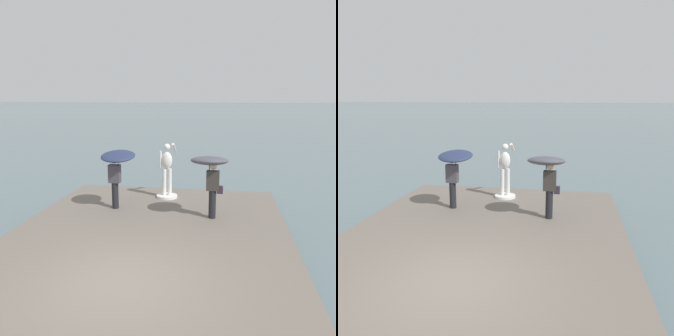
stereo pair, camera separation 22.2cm
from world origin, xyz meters
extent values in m
plane|color=slate|center=(0.00, 40.00, 0.00)|extent=(400.00, 400.00, 0.00)
cube|color=#70665B|center=(0.00, 2.26, 0.20)|extent=(7.66, 10.52, 0.40)
cylinder|color=white|center=(-0.07, 6.20, 0.44)|extent=(0.77, 0.77, 0.09)
cylinder|color=white|center=(-0.17, 6.20, 0.98)|extent=(0.15, 0.15, 0.99)
cylinder|color=white|center=(0.03, 6.20, 0.98)|extent=(0.15, 0.15, 0.99)
ellipsoid|color=white|center=(-0.07, 6.20, 1.79)|extent=(0.38, 0.26, 0.62)
sphere|color=white|center=(-0.07, 6.20, 2.28)|extent=(0.24, 0.24, 0.24)
cylinder|color=white|center=(-0.31, 6.20, 1.83)|extent=(0.10, 0.10, 0.62)
cylinder|color=white|center=(0.15, 6.47, 2.24)|extent=(0.10, 0.59, 0.40)
cylinder|color=black|center=(-1.56, 4.66, 0.84)|extent=(0.22, 0.22, 0.88)
cube|color=#47424C|center=(-1.56, 4.66, 1.58)|extent=(0.39, 0.25, 0.60)
sphere|color=#A87A5B|center=(-1.56, 4.66, 2.02)|extent=(0.21, 0.21, 0.21)
cylinder|color=#262626|center=(-1.44, 4.69, 1.87)|extent=(0.02, 0.02, 0.48)
ellipsoid|color=navy|center=(-1.44, 4.69, 2.16)|extent=(1.16, 1.18, 0.41)
cylinder|color=black|center=(1.66, 4.18, 0.84)|extent=(0.22, 0.22, 0.88)
cube|color=#38332D|center=(1.66, 4.18, 1.58)|extent=(0.39, 0.25, 0.60)
sphere|color=beige|center=(1.66, 4.18, 2.02)|extent=(0.21, 0.21, 0.21)
cylinder|color=#262626|center=(1.55, 4.23, 1.87)|extent=(0.02, 0.02, 0.49)
ellipsoid|color=#4C4C56|center=(1.55, 4.23, 2.18)|extent=(1.18, 1.20, 0.36)
cube|color=#332838|center=(1.89, 4.19, 1.30)|extent=(0.18, 0.11, 0.24)
camera|label=1|loc=(1.99, -6.30, 4.07)|focal=37.96mm
camera|label=2|loc=(2.21, -6.26, 4.07)|focal=37.96mm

